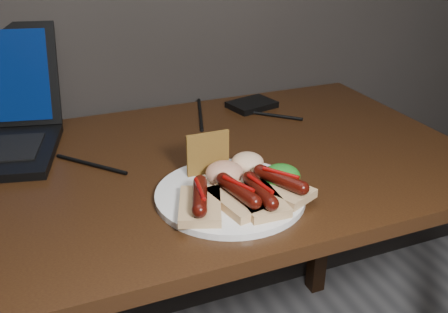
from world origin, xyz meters
TOP-DOWN VIEW (x-y plane):
  - desk at (0.00, 1.38)m, footprint 1.40×0.70m
  - hard_drive at (0.36, 1.63)m, footprint 0.13×0.11m
  - desk_cables at (-0.00, 1.53)m, footprint 0.86×0.36m
  - plate at (0.12, 1.21)m, footprint 0.31×0.31m
  - bread_sausage_left at (0.05, 1.17)m, footprint 0.11×0.13m
  - bread_sausage_center at (0.11, 1.17)m, footprint 0.09×0.13m
  - bread_sausage_right at (0.20, 1.17)m, footprint 0.11×0.13m
  - bread_sausage_extra at (0.15, 1.15)m, footprint 0.07×0.12m
  - crispbread at (0.11, 1.30)m, footprint 0.09×0.01m
  - salad_greens at (0.22, 1.20)m, footprint 0.07×0.07m
  - salsa_mound at (0.12, 1.25)m, footprint 0.07×0.07m
  - coleslaw_mound at (0.18, 1.28)m, footprint 0.06×0.06m

SIDE VIEW (x-z plane):
  - desk at x=0.00m, z-range 0.29..1.04m
  - desk_cables at x=0.00m, z-range 0.75..0.76m
  - plate at x=0.12m, z-range 0.75..0.76m
  - hard_drive at x=0.36m, z-range 0.75..0.77m
  - bread_sausage_left at x=0.05m, z-range 0.76..0.80m
  - bread_sausage_center at x=0.11m, z-range 0.76..0.80m
  - bread_sausage_right at x=0.20m, z-range 0.76..0.80m
  - bread_sausage_extra at x=0.15m, z-range 0.76..0.80m
  - coleslaw_mound at x=0.18m, z-range 0.76..0.80m
  - salad_greens at x=0.22m, z-range 0.76..0.80m
  - salsa_mound at x=0.12m, z-range 0.76..0.80m
  - crispbread at x=0.11m, z-range 0.76..0.85m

